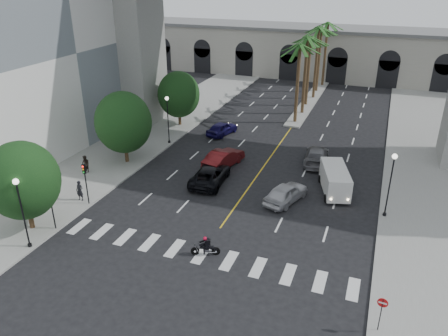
% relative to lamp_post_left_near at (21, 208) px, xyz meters
% --- Properties ---
extents(ground, '(140.00, 140.00, 0.00)m').
position_rel_lamp_post_left_near_xyz_m(ground, '(11.40, 5.00, -3.22)').
color(ground, black).
rests_on(ground, ground).
extents(sidewalk_left, '(8.00, 100.00, 0.15)m').
position_rel_lamp_post_left_near_xyz_m(sidewalk_left, '(-3.60, 20.00, -3.15)').
color(sidewalk_left, gray).
rests_on(sidewalk_left, ground).
extents(sidewalk_right, '(8.00, 100.00, 0.15)m').
position_rel_lamp_post_left_near_xyz_m(sidewalk_right, '(26.40, 20.00, -3.15)').
color(sidewalk_right, gray).
rests_on(sidewalk_right, ground).
extents(median, '(2.00, 24.00, 0.20)m').
position_rel_lamp_post_left_near_xyz_m(median, '(11.40, 43.00, -3.12)').
color(median, gray).
rests_on(median, ground).
extents(building_left, '(16.50, 32.50, 20.60)m').
position_rel_lamp_post_left_near_xyz_m(building_left, '(-15.60, 17.00, 7.09)').
color(building_left, silver).
rests_on(building_left, ground).
extents(pier_building, '(71.00, 10.50, 8.50)m').
position_rel_lamp_post_left_near_xyz_m(pier_building, '(11.40, 60.00, 1.04)').
color(pier_building, '#B5AEA3').
rests_on(pier_building, ground).
extents(palm_a, '(3.20, 3.20, 10.30)m').
position_rel_lamp_post_left_near_xyz_m(palm_a, '(11.40, 33.00, 5.88)').
color(palm_a, '#47331E').
rests_on(palm_a, ground).
extents(palm_b, '(3.20, 3.20, 10.60)m').
position_rel_lamp_post_left_near_xyz_m(palm_b, '(11.50, 37.00, 6.15)').
color(palm_b, '#47331E').
rests_on(palm_b, ground).
extents(palm_c, '(3.20, 3.20, 10.10)m').
position_rel_lamp_post_left_near_xyz_m(palm_c, '(11.20, 41.00, 5.69)').
color(palm_c, '#47331E').
rests_on(palm_c, ground).
extents(palm_d, '(3.20, 3.20, 10.90)m').
position_rel_lamp_post_left_near_xyz_m(palm_d, '(11.55, 45.00, 6.43)').
color(palm_d, '#47331E').
rests_on(palm_d, ground).
extents(palm_e, '(3.20, 3.20, 10.40)m').
position_rel_lamp_post_left_near_xyz_m(palm_e, '(11.30, 49.00, 5.97)').
color(palm_e, '#47331E').
rests_on(palm_e, ground).
extents(palm_f, '(3.20, 3.20, 10.70)m').
position_rel_lamp_post_left_near_xyz_m(palm_f, '(11.60, 53.00, 6.24)').
color(palm_f, '#47331E').
rests_on(palm_f, ground).
extents(street_tree_near, '(5.20, 5.20, 6.89)m').
position_rel_lamp_post_left_near_xyz_m(street_tree_near, '(-1.60, 2.00, 0.80)').
color(street_tree_near, '#382616').
rests_on(street_tree_near, ground).
extents(street_tree_mid, '(5.44, 5.44, 7.21)m').
position_rel_lamp_post_left_near_xyz_m(street_tree_mid, '(-1.60, 15.00, 0.99)').
color(street_tree_mid, '#382616').
rests_on(street_tree_mid, ground).
extents(street_tree_far, '(5.04, 5.04, 6.68)m').
position_rel_lamp_post_left_near_xyz_m(street_tree_far, '(-1.60, 27.00, 0.68)').
color(street_tree_far, '#382616').
rests_on(street_tree_far, ground).
extents(lamp_post_left_near, '(0.40, 0.40, 5.35)m').
position_rel_lamp_post_left_near_xyz_m(lamp_post_left_near, '(0.00, 0.00, 0.00)').
color(lamp_post_left_near, black).
rests_on(lamp_post_left_near, ground).
extents(lamp_post_left_far, '(0.40, 0.40, 5.35)m').
position_rel_lamp_post_left_near_xyz_m(lamp_post_left_far, '(0.00, 21.00, 0.00)').
color(lamp_post_left_far, black).
rests_on(lamp_post_left_far, ground).
extents(lamp_post_right, '(0.40, 0.40, 5.35)m').
position_rel_lamp_post_left_near_xyz_m(lamp_post_right, '(22.80, 13.00, 0.00)').
color(lamp_post_right, black).
rests_on(lamp_post_right, ground).
extents(traffic_signal_near, '(0.25, 0.18, 3.65)m').
position_rel_lamp_post_left_near_xyz_m(traffic_signal_near, '(0.10, 2.50, -0.71)').
color(traffic_signal_near, black).
rests_on(traffic_signal_near, ground).
extents(traffic_signal_far, '(0.25, 0.18, 3.65)m').
position_rel_lamp_post_left_near_xyz_m(traffic_signal_far, '(0.10, 6.50, -0.71)').
color(traffic_signal_far, black).
rests_on(traffic_signal_far, ground).
extents(motorcycle_rider, '(1.90, 0.82, 1.43)m').
position_rel_lamp_post_left_near_xyz_m(motorcycle_rider, '(11.73, 3.59, -2.57)').
color(motorcycle_rider, black).
rests_on(motorcycle_rider, ground).
extents(car_a, '(3.28, 5.08, 1.61)m').
position_rel_lamp_post_left_near_xyz_m(car_a, '(15.00, 12.75, -2.42)').
color(car_a, '#B5B4B9').
rests_on(car_a, ground).
extents(car_b, '(2.87, 5.49, 1.72)m').
position_rel_lamp_post_left_near_xyz_m(car_b, '(7.71, 17.54, -2.36)').
color(car_b, '#531012').
rests_on(car_b, ground).
extents(car_c, '(3.00, 5.83, 1.57)m').
position_rel_lamp_post_left_near_xyz_m(car_c, '(7.85, 13.75, -2.43)').
color(car_c, black).
rests_on(car_c, ground).
extents(car_d, '(2.77, 5.70, 1.60)m').
position_rel_lamp_post_left_near_xyz_m(car_d, '(16.03, 21.51, -2.42)').
color(car_d, slate).
rests_on(car_d, ground).
extents(car_e, '(2.85, 4.75, 1.52)m').
position_rel_lamp_post_left_near_xyz_m(car_e, '(4.38, 25.82, -2.46)').
color(car_e, '#150F4A').
rests_on(car_e, ground).
extents(cargo_van, '(3.32, 5.51, 2.21)m').
position_rel_lamp_post_left_near_xyz_m(cargo_van, '(18.53, 15.80, -1.99)').
color(cargo_van, silver).
rests_on(cargo_van, ground).
extents(pedestrian_a, '(0.65, 0.45, 1.73)m').
position_rel_lamp_post_left_near_xyz_m(pedestrian_a, '(-0.86, 6.75, -2.21)').
color(pedestrian_a, black).
rests_on(pedestrian_a, sidewalk_left).
extents(pedestrian_b, '(0.97, 0.86, 1.66)m').
position_rel_lamp_post_left_near_xyz_m(pedestrian_b, '(-3.79, 11.43, -2.24)').
color(pedestrian_b, black).
rests_on(pedestrian_b, sidewalk_left).
extents(do_not_enter_sign, '(0.55, 0.09, 2.27)m').
position_rel_lamp_post_left_near_xyz_m(do_not_enter_sign, '(22.93, 0.46, -1.58)').
color(do_not_enter_sign, black).
rests_on(do_not_enter_sign, ground).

